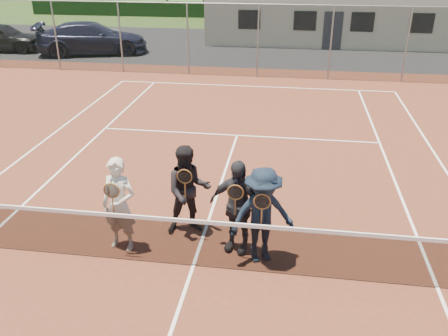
# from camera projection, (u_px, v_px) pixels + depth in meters

# --- Properties ---
(ground) EXTENTS (220.00, 220.00, 0.00)m
(ground) POSITION_uv_depth(u_px,v_px,m) (267.00, 48.00, 26.30)
(ground) COLOR #2F4C1B
(ground) RESTS_ON ground
(court_surface) EXTENTS (30.00, 30.00, 0.02)m
(court_surface) POSITION_uv_depth(u_px,v_px,m) (194.00, 266.00, 8.38)
(court_surface) COLOR #562819
(court_surface) RESTS_ON ground
(tarmac_carpark) EXTENTS (40.00, 12.00, 0.01)m
(tarmac_carpark) POSITION_uv_depth(u_px,v_px,m) (196.00, 46.00, 26.82)
(tarmac_carpark) COLOR black
(tarmac_carpark) RESTS_ON ground
(hedge_row) EXTENTS (40.00, 1.20, 1.10)m
(hedge_row) POSITION_uv_depth(u_px,v_px,m) (277.00, 11.00, 36.81)
(hedge_row) COLOR black
(hedge_row) RESTS_ON ground
(car_a) EXTENTS (4.53, 2.18, 1.49)m
(car_a) POSITION_uv_depth(u_px,v_px,m) (0.00, 37.00, 25.18)
(car_a) COLOR black
(car_a) RESTS_ON ground
(car_b) EXTENTS (3.88, 1.83, 1.23)m
(car_b) POSITION_uv_depth(u_px,v_px,m) (91.00, 34.00, 26.85)
(car_b) COLOR gray
(car_b) RESTS_ON ground
(car_c) EXTENTS (5.99, 3.81, 1.62)m
(car_c) POSITION_uv_depth(u_px,v_px,m) (92.00, 38.00, 24.53)
(car_c) COLOR #1A1C34
(car_c) RESTS_ON ground
(court_markings) EXTENTS (11.03, 23.83, 0.01)m
(court_markings) POSITION_uv_depth(u_px,v_px,m) (193.00, 265.00, 8.38)
(court_markings) COLOR white
(court_markings) RESTS_ON court_surface
(tennis_net) EXTENTS (11.68, 0.08, 1.10)m
(tennis_net) POSITION_uv_depth(u_px,v_px,m) (193.00, 241.00, 8.16)
(tennis_net) COLOR slate
(tennis_net) RESTS_ON ground
(perimeter_fence) EXTENTS (30.07, 0.07, 3.02)m
(perimeter_fence) POSITION_uv_depth(u_px,v_px,m) (258.00, 41.00, 19.83)
(perimeter_fence) COLOR slate
(perimeter_fence) RESTS_ON ground
(player_a) EXTENTS (0.72, 0.56, 1.80)m
(player_a) POSITION_uv_depth(u_px,v_px,m) (119.00, 205.00, 8.52)
(player_a) COLOR beige
(player_a) RESTS_ON court_surface
(player_b) EXTENTS (1.04, 0.91, 1.80)m
(player_b) POSITION_uv_depth(u_px,v_px,m) (188.00, 190.00, 9.02)
(player_b) COLOR black
(player_b) RESTS_ON court_surface
(player_c) EXTENTS (1.13, 0.70, 1.80)m
(player_c) POSITION_uv_depth(u_px,v_px,m) (237.00, 206.00, 8.46)
(player_c) COLOR #27262C
(player_c) RESTS_ON court_surface
(player_d) EXTENTS (1.33, 1.08, 1.80)m
(player_d) POSITION_uv_depth(u_px,v_px,m) (262.00, 216.00, 8.17)
(player_d) COLOR black
(player_d) RESTS_ON court_surface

